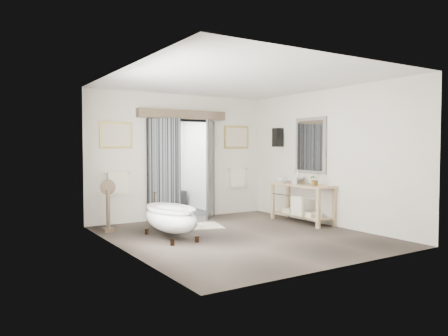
% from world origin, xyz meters
% --- Properties ---
extents(ground_plane, '(5.00, 5.00, 0.00)m').
position_xyz_m(ground_plane, '(0.00, 0.00, 0.00)').
color(ground_plane, brown).
extents(room_shell, '(4.52, 5.02, 2.91)m').
position_xyz_m(room_shell, '(-0.04, -0.11, 1.86)').
color(room_shell, silver).
rests_on(room_shell, ground_plane).
extents(shower_room, '(2.22, 2.01, 2.51)m').
position_xyz_m(shower_room, '(0.00, 3.99, 0.91)').
color(shower_room, black).
rests_on(shower_room, ground_plane).
extents(back_wall_dressing, '(3.82, 0.71, 2.52)m').
position_xyz_m(back_wall_dressing, '(0.00, 2.32, 1.56)').
color(back_wall_dressing, black).
rests_on(back_wall_dressing, ground_plane).
extents(clawfoot_tub, '(0.72, 1.60, 0.78)m').
position_xyz_m(clawfoot_tub, '(-1.20, 0.52, 0.38)').
color(clawfoot_tub, black).
rests_on(clawfoot_tub, ground_plane).
extents(vanity, '(0.57, 1.60, 0.85)m').
position_xyz_m(vanity, '(1.95, 0.50, 0.51)').
color(vanity, tan).
rests_on(vanity, ground_plane).
extents(pedestal_mirror, '(0.30, 0.20, 1.03)m').
position_xyz_m(pedestal_mirror, '(-1.98, 1.73, 0.44)').
color(pedestal_mirror, brown).
rests_on(pedestal_mirror, ground_plane).
extents(rug, '(1.36, 1.08, 0.01)m').
position_xyz_m(rug, '(-0.32, 1.33, 0.01)').
color(rug, beige).
rests_on(rug, ground_plane).
extents(slippers, '(0.45, 0.29, 0.05)m').
position_xyz_m(slippers, '(-0.31, 1.24, 0.04)').
color(slippers, silver).
rests_on(slippers, rug).
extents(basin, '(0.59, 0.59, 0.16)m').
position_xyz_m(basin, '(2.02, 0.81, 0.93)').
color(basin, white).
rests_on(basin, vanity).
extents(plant, '(0.30, 0.29, 0.27)m').
position_xyz_m(plant, '(1.93, 0.06, 0.98)').
color(plant, gray).
rests_on(plant, vanity).
extents(soap_bottle_a, '(0.11, 0.11, 0.19)m').
position_xyz_m(soap_bottle_a, '(1.82, 0.59, 0.94)').
color(soap_bottle_a, gray).
rests_on(soap_bottle_a, vanity).
extents(soap_bottle_b, '(0.16, 0.16, 0.17)m').
position_xyz_m(soap_bottle_b, '(1.93, 1.20, 0.93)').
color(soap_bottle_b, gray).
rests_on(soap_bottle_b, vanity).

